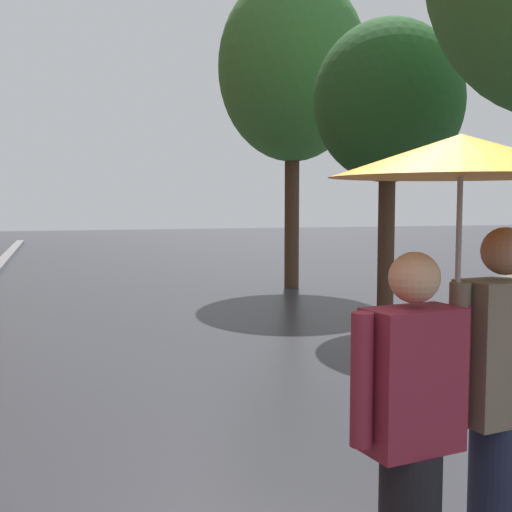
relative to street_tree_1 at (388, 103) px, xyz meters
The scene contains 3 objects.
street_tree_1 is the anchor object (origin of this frame).
street_tree_2 4.28m from the street_tree_1, 90.32° to the left, with size 3.07×3.07×6.49m.
couple_under_umbrella 7.41m from the street_tree_1, 115.71° to the right, with size 1.11×1.11×2.10m.
Camera 1 is at (-1.64, -2.16, 1.82)m, focal length 45.88 mm.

